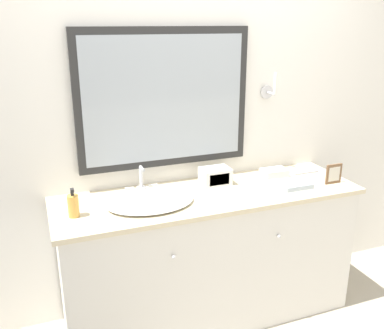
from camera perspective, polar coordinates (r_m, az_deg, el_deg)
The scene contains 9 objects.
wall_back at distance 2.81m, azimuth -0.23°, elevation 5.96°, with size 8.00×0.18×2.55m.
vanity_counter at distance 2.84m, azimuth 2.23°, elevation -12.09°, with size 1.90×0.59×0.89m.
sink_basin at distance 2.50m, azimuth -5.62°, elevation -4.80°, with size 0.51×0.42×0.17m.
soap_bottle at distance 2.40m, azimuth -15.54°, elevation -5.28°, with size 0.06×0.06×0.16m.
appliance_box at distance 2.77m, azimuth 3.13°, elevation -1.58°, with size 0.19×0.14×0.11m.
picture_frame at distance 2.92m, azimuth 18.37°, elevation -1.19°, with size 0.12×0.01×0.13m.
hand_towel_near_sink at distance 2.97m, azimuth 10.92°, elevation -1.06°, with size 0.18×0.12×0.05m.
hand_towel_far_corner at distance 2.79m, azimuth 13.67°, elevation -2.76°, with size 0.20×0.11×0.03m.
metal_tray at distance 3.11m, azimuth 14.49°, elevation -0.81°, with size 0.19×0.11×0.01m.
Camera 1 is at (-0.97, -1.92, 1.89)m, focal length 40.00 mm.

